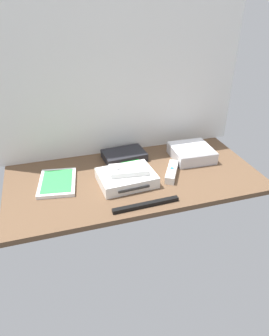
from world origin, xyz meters
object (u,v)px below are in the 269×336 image
object	(u,v)px
game_case	(57,182)
sensor_bar	(146,205)
game_console	(127,178)
remote_classic_pad	(129,170)
remote_wand	(172,172)
network_router	(125,155)
mini_computer	(191,153)

from	to	relation	value
game_case	sensor_bar	xyz separation A→B (cm)	(28.01, -23.25, -0.06)
game_console	remote_classic_pad	distance (cm)	3.37
remote_wand	sensor_bar	bearing A→B (deg)	-104.70
game_case	network_router	distance (cm)	32.66
game_console	sensor_bar	world-z (taller)	game_console
remote_wand	network_router	bearing A→B (deg)	157.44
game_case	network_router	bearing A→B (deg)	30.93
network_router	game_case	bearing A→B (deg)	-162.56
remote_classic_pad	sensor_bar	xyz separation A→B (cm)	(1.36, -16.85, -4.71)
game_console	mini_computer	world-z (taller)	mini_computer
game_console	mini_computer	size ratio (longest dim) A/B	1.24
sensor_bar	remote_classic_pad	bearing A→B (deg)	92.71
remote_wand	remote_classic_pad	world-z (taller)	remote_classic_pad
remote_classic_pad	sensor_bar	size ratio (longest dim) A/B	0.63
game_console	remote_classic_pad	bearing A→B (deg)	22.59
game_console	game_case	distance (cm)	26.66
network_router	remote_wand	xyz separation A→B (cm)	(14.28, -18.80, -0.19)
game_console	sensor_bar	size ratio (longest dim) A/B	0.91
remote_wand	remote_classic_pad	xyz separation A→B (cm)	(-17.92, 0.24, 3.90)
game_console	mini_computer	bearing A→B (deg)	15.26
network_router	sensor_bar	world-z (taller)	network_router
mini_computer	game_console	bearing A→B (deg)	-161.18
game_console	network_router	world-z (taller)	game_console
sensor_bar	game_case	bearing A→B (deg)	138.40
mini_computer	game_case	world-z (taller)	mini_computer
network_router	remote_wand	world-z (taller)	same
game_console	remote_classic_pad	size ratio (longest dim) A/B	1.44
remote_wand	sensor_bar	world-z (taller)	remote_wand
remote_wand	sensor_bar	size ratio (longest dim) A/B	0.61
remote_wand	remote_classic_pad	size ratio (longest dim) A/B	0.96
game_case	remote_wand	distance (cm)	45.07
game_case	remote_wand	xyz separation A→B (cm)	(44.57, -6.64, 0.75)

